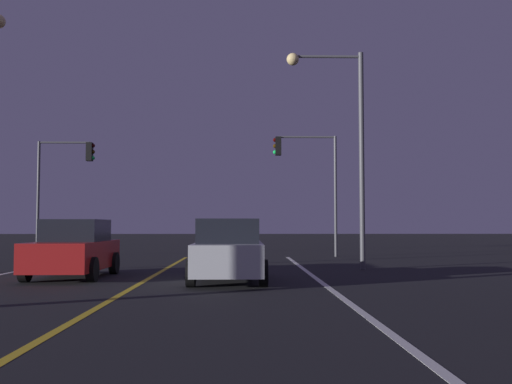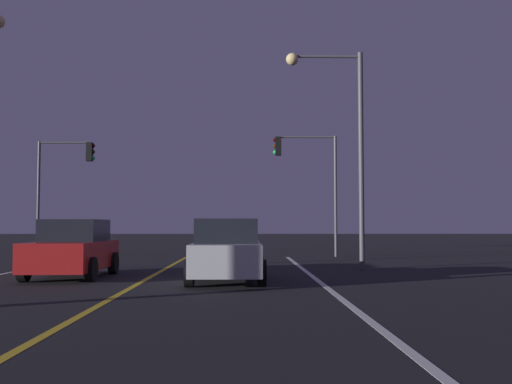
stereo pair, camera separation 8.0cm
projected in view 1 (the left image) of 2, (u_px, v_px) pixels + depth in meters
name	position (u px, v px, depth m)	size (l,w,h in m)	color
lane_edge_right	(358.00, 309.00, 10.86)	(0.16, 34.91, 0.01)	silver
lane_center_divider	(93.00, 310.00, 10.76)	(0.16, 34.91, 0.01)	gold
car_oncoming	(74.00, 249.00, 17.45)	(2.02, 4.30, 1.70)	black
car_lead_same_lane	(229.00, 251.00, 16.09)	(2.02, 4.30, 1.70)	black
traffic_light_near_right	(307.00, 167.00, 29.04)	(3.12, 0.36, 5.87)	#4C4C51
traffic_light_near_left	(65.00, 172.00, 28.79)	(2.76, 0.36, 5.57)	#4C4C51
street_lamp_right_far	(343.00, 129.00, 20.92)	(2.72, 0.44, 7.63)	#4C4C51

